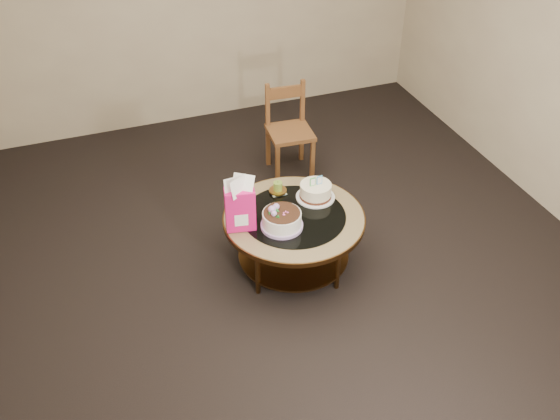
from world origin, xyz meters
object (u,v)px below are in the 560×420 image
object	(u,v)px
gift_bag	(240,204)
dining_chair	(289,130)
coffee_table	(294,224)
cream_cake	(316,191)
decorated_cake	(282,220)

from	to	relation	value
gift_bag	dining_chair	world-z (taller)	gift_bag
coffee_table	cream_cake	size ratio (longest dim) A/B	3.54
coffee_table	decorated_cake	size ratio (longest dim) A/B	3.46
coffee_table	decorated_cake	xyz separation A→B (m)	(-0.13, -0.09, 0.14)
decorated_cake	gift_bag	world-z (taller)	gift_bag
dining_chair	cream_cake	bearing A→B (deg)	-96.37
dining_chair	gift_bag	bearing A→B (deg)	-119.59
decorated_cake	dining_chair	distance (m)	1.44
coffee_table	dining_chair	world-z (taller)	dining_chair
cream_cake	dining_chair	world-z (taller)	dining_chair
coffee_table	cream_cake	distance (m)	0.30
coffee_table	cream_cake	xyz separation A→B (m)	(0.23, 0.15, 0.14)
coffee_table	decorated_cake	bearing A→B (deg)	-144.71
coffee_table	dining_chair	size ratio (longest dim) A/B	1.26
coffee_table	dining_chair	bearing A→B (deg)	70.70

